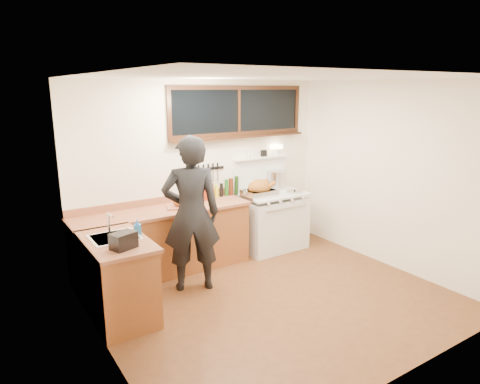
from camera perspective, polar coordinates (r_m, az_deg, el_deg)
ground_plane at (r=5.36m, az=4.66°, el=-14.05°), size 4.00×3.50×0.02m
room_shell at (r=4.82m, az=5.04°, el=3.70°), size 4.10×3.60×2.65m
counter_back at (r=5.96m, az=-10.12°, el=-6.42°), size 2.44×0.64×1.00m
counter_left at (r=4.96m, az=-16.00°, el=-11.02°), size 0.64×1.09×0.90m
sink_unit at (r=4.89m, az=-16.35°, el=-6.42°), size 0.50×0.45×0.37m
vintage_stove at (r=6.78m, az=4.15°, el=-3.63°), size 1.02×0.74×1.59m
back_window at (r=6.51m, az=-0.13°, el=10.00°), size 2.32×0.13×0.77m
left_doorway at (r=3.60m, az=-15.44°, el=-9.63°), size 0.02×1.04×2.17m
knife_strip at (r=6.35m, az=-4.11°, el=3.02°), size 0.46×0.03×0.28m
man at (r=5.29m, az=-6.50°, el=-2.96°), size 0.83×0.69×1.95m
soap_bottle at (r=4.88m, az=-13.53°, el=-4.54°), size 0.10×0.10×0.17m
toaster at (r=4.49m, az=-15.28°, el=-6.27°), size 0.29×0.24×0.17m
cutting_board at (r=5.87m, az=-7.89°, el=-1.54°), size 0.45×0.39×0.13m
roast_turkey at (r=6.41m, az=2.64°, el=0.34°), size 0.51×0.36×0.26m
stockpot at (r=6.94m, az=4.84°, el=1.68°), size 0.40×0.40×0.29m
saucepan at (r=6.85m, az=3.12°, el=0.84°), size 0.21×0.30×0.12m
pot_lid at (r=6.72m, az=7.31°, el=0.06°), size 0.30×0.30×0.04m
coffee_tin at (r=6.19m, az=-4.83°, el=-0.41°), size 0.13×0.11×0.16m
pitcher at (r=6.13m, az=-6.14°, el=-0.41°), size 0.12×0.12×0.19m
bottle_cluster at (r=6.40m, az=-2.45°, el=0.52°), size 0.58×0.07×0.30m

